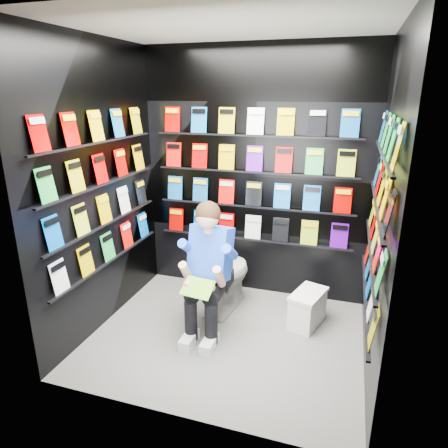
% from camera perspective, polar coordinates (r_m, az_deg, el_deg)
% --- Properties ---
extents(floor, '(2.40, 2.40, 0.00)m').
position_cam_1_polar(floor, '(3.80, 0.30, -15.81)').
color(floor, '#5D5D5A').
rests_on(floor, ground).
extents(ceiling, '(2.40, 2.40, 0.00)m').
position_cam_1_polar(ceiling, '(3.18, 0.39, 26.73)').
color(ceiling, white).
rests_on(ceiling, floor).
extents(wall_back, '(2.40, 0.04, 2.60)m').
position_cam_1_polar(wall_back, '(4.20, 4.43, 6.81)').
color(wall_back, black).
rests_on(wall_back, floor).
extents(wall_front, '(2.40, 0.04, 2.60)m').
position_cam_1_polar(wall_front, '(2.37, -6.88, -2.50)').
color(wall_front, black).
rests_on(wall_front, floor).
extents(wall_left, '(0.04, 2.00, 2.60)m').
position_cam_1_polar(wall_left, '(3.78, -17.37, 4.73)').
color(wall_left, black).
rests_on(wall_left, floor).
extents(wall_right, '(0.04, 2.00, 2.60)m').
position_cam_1_polar(wall_right, '(3.13, 21.81, 1.52)').
color(wall_right, black).
rests_on(wall_right, floor).
extents(comics_back, '(2.10, 0.06, 1.37)m').
position_cam_1_polar(comics_back, '(4.17, 4.33, 6.80)').
color(comics_back, red).
rests_on(comics_back, wall_back).
extents(comics_left, '(0.06, 1.70, 1.37)m').
position_cam_1_polar(comics_left, '(3.76, -16.99, 4.78)').
color(comics_left, red).
rests_on(comics_left, wall_left).
extents(comics_right, '(0.06, 1.70, 1.37)m').
position_cam_1_polar(comics_right, '(3.13, 21.28, 1.66)').
color(comics_right, red).
rests_on(comics_right, wall_right).
extents(toilet, '(0.52, 0.80, 0.73)m').
position_cam_1_polar(toilet, '(4.09, -0.01, -7.25)').
color(toilet, white).
rests_on(toilet, floor).
extents(longbox, '(0.34, 0.46, 0.31)m').
position_cam_1_polar(longbox, '(3.99, 11.82, -11.89)').
color(longbox, white).
rests_on(longbox, floor).
extents(longbox_lid, '(0.36, 0.48, 0.03)m').
position_cam_1_polar(longbox_lid, '(3.91, 11.99, -9.74)').
color(longbox_lid, white).
rests_on(longbox_lid, longbox).
extents(reader, '(0.59, 0.78, 1.33)m').
position_cam_1_polar(reader, '(3.61, -1.85, -4.20)').
color(reader, blue).
rests_on(reader, toilet).
extents(held_comic, '(0.29, 0.19, 0.11)m').
position_cam_1_polar(held_comic, '(3.38, -3.81, -9.09)').
color(held_comic, green).
rests_on(held_comic, reader).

